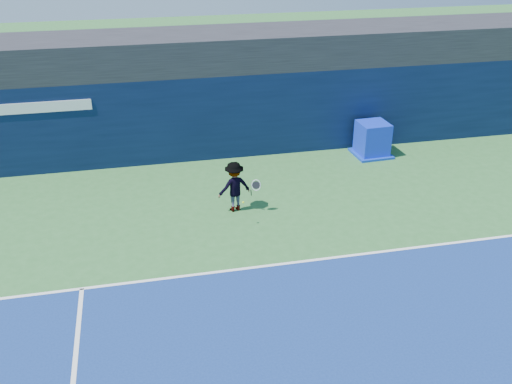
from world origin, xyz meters
The scene contains 7 objects.
ground centered at (0.00, 0.00, 0.00)m, with size 80.00×80.00×0.00m, color #2F682F.
baseline centered at (0.00, 3.00, 0.01)m, with size 24.00×0.10×0.01m, color white.
stadium_band centered at (0.00, 11.50, 3.60)m, with size 36.00×3.00×1.20m, color black.
back_wall_assembly centered at (0.00, 10.50, 1.50)m, with size 36.00×1.03×3.00m.
equipment_cart centered at (4.91, 9.24, 0.56)m, with size 1.35×1.35×1.23m.
tennis_player centered at (-0.73, 6.13, 0.77)m, with size 1.28×0.78×1.54m.
tennis_ball centered at (-0.66, 5.12, 0.76)m, with size 0.06×0.06×0.06m.
Camera 1 is at (-3.30, -8.70, 8.15)m, focal length 40.00 mm.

